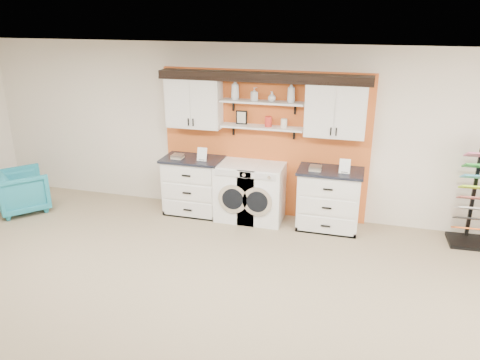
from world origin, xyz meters
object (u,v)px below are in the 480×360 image
(base_cabinet_right, at_px, (329,199))
(dryer, at_px, (262,193))
(sample_rack, at_px, (473,212))
(armchair, at_px, (22,191))
(base_cabinet_left, at_px, (194,185))
(washer, at_px, (239,190))

(base_cabinet_right, xyz_separation_m, dryer, (-1.07, -0.00, -0.01))
(sample_rack, xyz_separation_m, armchair, (-7.20, -0.77, -0.15))
(base_cabinet_left, xyz_separation_m, base_cabinet_right, (2.26, -0.00, 0.00))
(base_cabinet_left, bearing_deg, armchair, -165.53)
(washer, bearing_deg, dryer, 0.00)
(dryer, distance_m, sample_rack, 3.15)
(base_cabinet_left, distance_m, washer, 0.79)
(base_cabinet_left, distance_m, armchair, 2.95)
(armchair, bearing_deg, dryer, -128.85)
(base_cabinet_left, relative_size, sample_rack, 0.63)
(washer, xyz_separation_m, sample_rack, (3.55, 0.04, 0.03))
(base_cabinet_left, relative_size, base_cabinet_right, 1.00)
(washer, distance_m, sample_rack, 3.55)
(dryer, bearing_deg, armchair, -169.72)
(armchair, bearing_deg, base_cabinet_left, -124.66)
(base_cabinet_right, bearing_deg, washer, -179.87)
(base_cabinet_right, xyz_separation_m, sample_rack, (2.08, 0.03, 0.02))
(dryer, distance_m, armchair, 4.11)
(armchair, bearing_deg, washer, -127.75)
(base_cabinet_left, bearing_deg, dryer, -0.16)
(dryer, xyz_separation_m, armchair, (-4.04, -0.73, -0.12))
(washer, height_order, sample_rack, sample_rack)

